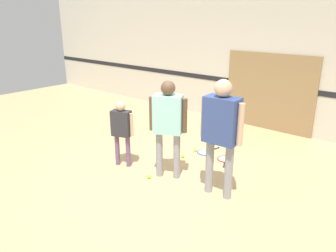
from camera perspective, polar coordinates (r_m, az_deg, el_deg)
The scene contains 11 objects.
ground_plane at distance 5.70m, azimuth -1.86°, elevation -8.23°, with size 16.00×16.00×0.00m, color tan.
wall_back at distance 8.09m, azimuth 15.22°, elevation 11.07°, with size 16.00×0.07×3.20m.
wall_panel at distance 7.99m, azimuth 17.16°, elevation 5.67°, with size 2.15×0.05×1.78m.
person_instructor at distance 5.21m, azimuth 0.00°, elevation 1.16°, with size 0.56×0.43×1.63m.
person_student_left at distance 5.77m, azimuth -8.08°, elevation -0.11°, with size 0.43×0.29×1.20m.
person_student_right at distance 4.70m, azimuth 9.24°, elevation -0.05°, with size 0.67×0.30×1.77m.
racket_spare_on_floor at distance 6.56m, azimuth 6.59°, elevation -4.51°, with size 0.38×0.58×0.03m.
racket_second_spare at distance 6.28m, azimuth 9.91°, elevation -5.76°, with size 0.40×0.53×0.03m.
tennis_ball_near_instructor at distance 5.53m, azimuth -3.35°, elevation -8.79°, with size 0.07×0.07×0.07m, color #CCE038.
tennis_ball_by_spare_racket at distance 6.57m, azimuth 4.74°, elevation -4.19°, with size 0.07×0.07×0.07m, color #CCE038.
tennis_ball_stray_left at distance 6.29m, azimuth 2.58°, elevation -5.23°, with size 0.07×0.07×0.07m, color #CCE038.
Camera 1 is at (3.42, -3.76, 2.58)m, focal length 35.00 mm.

